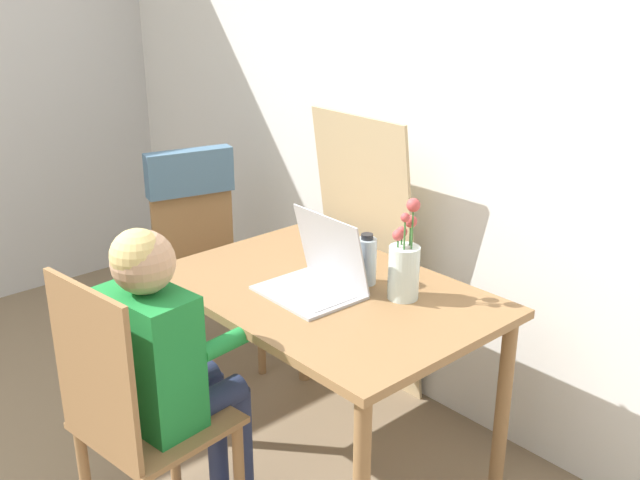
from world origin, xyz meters
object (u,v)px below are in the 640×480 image
Objects in this scene: chair_spare at (198,225)px; flower_vase at (405,266)px; chair_occupied at (137,420)px; person_seated at (166,349)px; laptop at (318,274)px; water_bottle at (367,260)px.

chair_spare is 2.81× the size of flower_vase.
chair_occupied is 0.22m from person_seated.
laptop is 0.29m from flower_vase.
laptop is (0.06, 0.56, 0.10)m from person_seated.
person_seated is 0.75m from water_bottle.
person_seated is 0.57m from laptop.
flower_vase is 0.17m from water_bottle.
chair_spare is 1.02m from laptop.
chair_occupied is at bearing -117.46° from chair_spare.
flower_vase is at bearing -75.43° from chair_spare.
chair_occupied reaches higher than water_bottle.
chair_occupied is 1.29m from chair_spare.
chair_spare is at bearing -44.06° from person_seated.
person_seated reaches higher than flower_vase.
flower_vase is at bearing -117.84° from person_seated.
person_seated is at bearing -113.45° from chair_spare.
water_bottle is at bearing -106.01° from person_seated.
laptop is (0.04, 0.68, 0.29)m from chair_occupied.
chair_occupied is at bearing -107.77° from flower_vase.
flower_vase is (0.27, 0.86, 0.34)m from chair_occupied.
flower_vase is (0.29, 0.73, 0.16)m from person_seated.
chair_occupied is 0.90× the size of person_seated.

